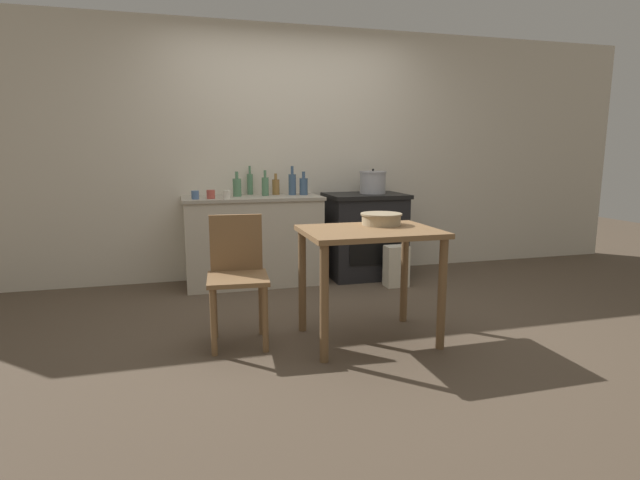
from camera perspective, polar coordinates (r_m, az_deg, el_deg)
The scene contains 18 objects.
ground_plane at distance 3.95m, azimuth 1.61°, elevation -9.08°, with size 14.00×14.00×0.00m, color brown.
wall_back at distance 5.27m, azimuth -3.48°, elevation 9.81°, with size 8.00×0.07×2.55m.
counter_cabinet at distance 4.96m, azimuth -7.63°, elevation -0.03°, with size 1.33×0.59×0.87m.
stove at distance 5.23m, azimuth 5.12°, elevation 0.56°, with size 0.79×0.63×0.87m.
work_table at distance 3.41m, azimuth 5.67°, elevation -1.02°, with size 0.90×0.67×0.78m.
chair at distance 3.44m, azimuth -9.42°, elevation -3.81°, with size 0.43×0.43×0.87m.
flour_sack at distance 4.91m, azimuth 8.71°, elevation -2.97°, with size 0.22×0.16×0.40m, color beige.
stock_pot at distance 5.20m, azimuth 6.05°, elevation 6.59°, with size 0.28×0.28×0.25m.
mixing_bowl_large at distance 3.58m, azimuth 7.01°, elevation 2.47°, with size 0.30×0.30×0.08m.
bottle_far_left at distance 4.92m, azimuth -9.46°, elevation 6.01°, with size 0.08×0.08×0.24m.
bottle_left at distance 5.08m, azimuth -5.07°, elevation 6.11°, with size 0.07×0.07×0.21m.
bottle_mid_left at distance 5.12m, azimuth -8.00°, elevation 6.40°, with size 0.06×0.06×0.29m.
bottle_center_left at distance 5.03m, azimuth -1.89°, elevation 6.20°, with size 0.08×0.08×0.23m.
bottle_center at distance 5.03m, azimuth -3.19°, elevation 6.43°, with size 0.07×0.07×0.29m.
bottle_center_right at distance 4.95m, azimuth -6.28°, elevation 6.16°, with size 0.07×0.07×0.25m.
cup_mid_right at distance 4.66m, azimuth -10.61°, elevation 5.12°, with size 0.07×0.07×0.08m, color silver.
cup_right at distance 4.73m, azimuth -12.37°, elevation 5.12°, with size 0.08×0.08×0.08m, color #B74C42.
cup_far_right at distance 4.72m, azimuth -14.07°, elevation 5.02°, with size 0.07×0.07×0.08m, color #4C6B99.
Camera 1 is at (-1.11, -3.57, 1.30)m, focal length 28.00 mm.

